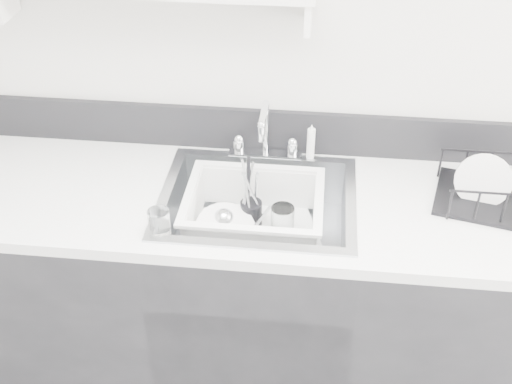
# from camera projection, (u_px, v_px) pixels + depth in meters

# --- Properties ---
(room_shell) EXTENTS (3.50, 3.00, 2.60)m
(room_shell) POSITION_uv_depth(u_px,v_px,m) (203.00, 110.00, 1.00)
(room_shell) COLOR silver
(room_shell) RESTS_ON ground
(counter_run) EXTENTS (3.20, 0.62, 0.92)m
(counter_run) POSITION_uv_depth(u_px,v_px,m) (257.00, 298.00, 2.36)
(counter_run) COLOR black
(counter_run) RESTS_ON ground
(backsplash) EXTENTS (3.20, 0.02, 0.16)m
(backsplash) POSITION_uv_depth(u_px,v_px,m) (267.00, 130.00, 2.29)
(backsplash) COLOR black
(backsplash) RESTS_ON counter_run
(sink) EXTENTS (0.64, 0.52, 0.20)m
(sink) POSITION_uv_depth(u_px,v_px,m) (258.00, 219.00, 2.15)
(sink) COLOR silver
(sink) RESTS_ON counter_run
(faucet) EXTENTS (0.26, 0.18, 0.23)m
(faucet) POSITION_uv_depth(u_px,v_px,m) (265.00, 143.00, 2.26)
(faucet) COLOR silver
(faucet) RESTS_ON counter_run
(side_sprayer) EXTENTS (0.03, 0.03, 0.14)m
(side_sprayer) POSITION_uv_depth(u_px,v_px,m) (311.00, 142.00, 2.24)
(side_sprayer) COLOR white
(side_sprayer) RESTS_ON counter_run
(wash_tub) EXTENTS (0.54, 0.49, 0.18)m
(wash_tub) POSITION_uv_depth(u_px,v_px,m) (254.00, 215.00, 2.15)
(wash_tub) COLOR white
(wash_tub) RESTS_ON sink
(plate_stack) EXTENTS (0.24, 0.24, 0.10)m
(plate_stack) POSITION_uv_depth(u_px,v_px,m) (228.00, 235.00, 2.14)
(plate_stack) COLOR white
(plate_stack) RESTS_ON wash_tub
(utensil_cup) EXTENTS (0.08, 0.08, 0.25)m
(utensil_cup) POSITION_uv_depth(u_px,v_px,m) (251.00, 211.00, 2.19)
(utensil_cup) COLOR black
(utensil_cup) RESTS_ON wash_tub
(ladle) EXTENTS (0.30, 0.16, 0.08)m
(ladle) POSITION_uv_depth(u_px,v_px,m) (243.00, 228.00, 2.15)
(ladle) COLOR silver
(ladle) RESTS_ON wash_tub
(tumbler_in_tub) EXTENTS (0.10, 0.10, 0.11)m
(tumbler_in_tub) POSITION_uv_depth(u_px,v_px,m) (282.00, 221.00, 2.15)
(tumbler_in_tub) COLOR white
(tumbler_in_tub) RESTS_ON wash_tub
(tumbler_counter) EXTENTS (0.07, 0.07, 0.09)m
(tumbler_counter) POSITION_uv_depth(u_px,v_px,m) (159.00, 223.00, 1.91)
(tumbler_counter) COLOR white
(tumbler_counter) RESTS_ON counter_run
(dish_rack) EXTENTS (0.41, 0.35, 0.13)m
(dish_rack) POSITION_uv_depth(u_px,v_px,m) (497.00, 186.00, 2.04)
(dish_rack) COLOR black
(dish_rack) RESTS_ON counter_run
(bowl_small) EXTENTS (0.15, 0.15, 0.04)m
(bowl_small) POSITION_uv_depth(u_px,v_px,m) (273.00, 249.00, 2.09)
(bowl_small) COLOR white
(bowl_small) RESTS_ON wash_tub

